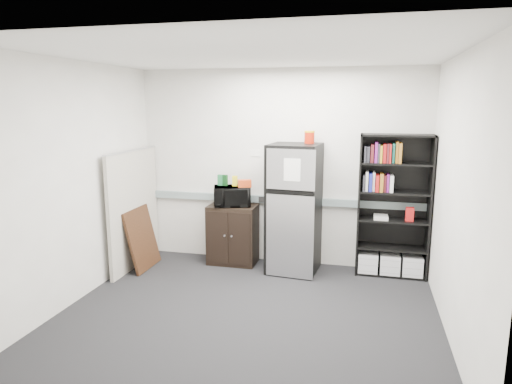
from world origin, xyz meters
TOP-DOWN VIEW (x-y plane):
  - floor at (0.00, 0.00)m, footprint 4.00×4.00m
  - wall_back at (0.00, 1.75)m, footprint 4.00×0.02m
  - wall_right at (2.00, 0.00)m, footprint 0.02×3.50m
  - wall_left at (-2.00, 0.00)m, footprint 0.02×3.50m
  - ceiling at (0.00, 0.00)m, footprint 4.00×3.50m
  - electrical_raceway at (0.00, 1.72)m, footprint 3.92×0.05m
  - wall_note at (-0.35, 1.74)m, footprint 0.14×0.00m
  - bookshelf at (1.53, 1.57)m, footprint 0.90×0.34m
  - cubicle_partition at (-1.90, 1.08)m, footprint 0.06×1.30m
  - cabinet at (-0.62, 1.50)m, footprint 0.67×0.45m
  - microwave at (-0.62, 1.48)m, footprint 0.58×0.47m
  - snack_box_a at (-0.80, 1.52)m, footprint 0.07×0.05m
  - snack_box_b at (-0.73, 1.52)m, footprint 0.08×0.07m
  - snack_box_c at (-0.59, 1.52)m, footprint 0.08×0.06m
  - snack_bag at (-0.43, 1.47)m, footprint 0.20×0.15m
  - refrigerator at (0.26, 1.42)m, footprint 0.70×0.72m
  - coffee_can at (0.43, 1.55)m, footprint 0.14×0.14m
  - framed_poster at (-1.77, 1.02)m, footprint 0.23×0.66m

SIDE VIEW (x-z plane):
  - floor at x=0.00m, z-range 0.00..0.00m
  - cabinet at x=-0.62m, z-range 0.00..0.83m
  - framed_poster at x=-1.77m, z-range 0.01..0.84m
  - cubicle_partition at x=-1.90m, z-range 0.00..1.62m
  - refrigerator at x=0.26m, z-range 0.00..1.71m
  - electrical_raceway at x=0.00m, z-range 0.85..0.95m
  - bookshelf at x=1.53m, z-range -0.01..1.84m
  - microwave at x=-0.62m, z-range 0.83..1.11m
  - snack_bag at x=-0.43m, z-range 1.11..1.21m
  - snack_box_c at x=-0.59m, z-range 1.11..1.25m
  - snack_box_a at x=-0.80m, z-range 1.11..1.26m
  - snack_box_b at x=-0.73m, z-range 1.11..1.26m
  - wall_back at x=0.00m, z-range 0.00..2.70m
  - wall_right at x=2.00m, z-range 0.00..2.70m
  - wall_left at x=-2.00m, z-range 0.00..2.70m
  - wall_note at x=-0.35m, z-range 1.50..1.60m
  - coffee_can at x=0.43m, z-range 1.71..1.90m
  - ceiling at x=0.00m, z-range 2.69..2.71m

